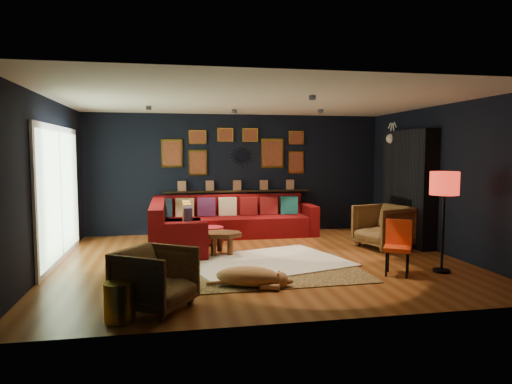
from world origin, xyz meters
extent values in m
plane|color=brown|center=(0.00, 0.00, 0.00)|extent=(6.50, 6.50, 0.00)
plane|color=black|center=(0.00, 2.75, 1.30)|extent=(6.50, 0.00, 6.50)
plane|color=black|center=(0.00, -2.75, 1.30)|extent=(6.50, 0.00, 6.50)
plane|color=black|center=(-3.25, 0.00, 1.30)|extent=(0.00, 5.50, 5.50)
plane|color=black|center=(3.25, 0.00, 1.30)|extent=(0.00, 5.50, 5.50)
plane|color=silver|center=(0.00, 0.00, 2.60)|extent=(6.50, 6.50, 0.00)
cube|color=#66060D|center=(-0.20, 2.25, 0.21)|extent=(3.20, 0.95, 0.42)
cube|color=#66060D|center=(-0.20, 2.60, 0.63)|extent=(3.20, 0.24, 0.46)
cube|color=#66060D|center=(1.50, 2.25, 0.32)|extent=(0.22, 0.95, 0.64)
cube|color=#66060D|center=(-1.32, 1.15, 0.21)|extent=(0.95, 2.20, 0.42)
cube|color=#66060D|center=(-1.68, 1.15, 0.63)|extent=(0.24, 2.20, 0.46)
cube|color=#66060D|center=(-1.32, 0.15, 0.32)|extent=(0.95, 0.22, 0.64)
cube|color=#244055|center=(-1.60, 2.40, 0.62)|extent=(0.38, 0.14, 0.38)
cube|color=#D4B57F|center=(-1.15, 2.40, 0.62)|extent=(0.38, 0.14, 0.38)
cube|color=#562659|center=(-0.70, 2.40, 0.62)|extent=(0.38, 0.14, 0.38)
cube|color=#F0E9B8|center=(-0.25, 2.40, 0.62)|extent=(0.38, 0.14, 0.38)
cube|color=maroon|center=(0.20, 2.40, 0.62)|extent=(0.38, 0.14, 0.38)
cube|color=maroon|center=(0.65, 2.40, 0.62)|extent=(0.38, 0.14, 0.38)
cube|color=#1B6E69|center=(1.10, 2.40, 0.62)|extent=(0.38, 0.14, 0.38)
cube|color=gold|center=(-1.15, 1.85, 0.62)|extent=(0.14, 0.38, 0.38)
cube|color=#A68723|center=(-1.15, 1.35, 0.62)|extent=(0.14, 0.38, 0.38)
cube|color=#322843|center=(-1.15, 0.85, 0.62)|extent=(0.14, 0.38, 0.38)
cube|color=black|center=(0.00, 2.68, 0.92)|extent=(3.20, 0.12, 0.04)
cube|color=gold|center=(-1.40, 2.72, 1.75)|extent=(0.45, 0.03, 0.60)
cube|color=#9B4826|center=(-1.40, 2.70, 1.75)|extent=(0.38, 0.01, 0.51)
cube|color=gold|center=(-0.85, 2.72, 1.55)|extent=(0.40, 0.03, 0.55)
cube|color=#9B4826|center=(-0.85, 2.70, 1.55)|extent=(0.34, 0.01, 0.47)
cube|color=gold|center=(-0.85, 2.72, 2.10)|extent=(0.38, 0.03, 0.30)
cube|color=#9B4826|center=(-0.85, 2.70, 2.10)|extent=(0.32, 0.01, 0.25)
cube|color=gold|center=(0.80, 2.72, 1.75)|extent=(0.50, 0.03, 0.65)
cube|color=#9B4826|center=(0.80, 2.70, 1.75)|extent=(0.42, 0.01, 0.55)
cube|color=gold|center=(1.35, 2.72, 1.55)|extent=(0.35, 0.03, 0.50)
cube|color=#9B4826|center=(1.35, 2.70, 1.55)|extent=(0.30, 0.01, 0.42)
cube|color=gold|center=(1.35, 2.72, 2.10)|extent=(0.35, 0.03, 0.30)
cube|color=#9B4826|center=(1.35, 2.70, 2.10)|extent=(0.30, 0.01, 0.25)
cube|color=gold|center=(-0.25, 2.72, 2.15)|extent=(0.35, 0.03, 0.30)
cube|color=#9B4826|center=(-0.25, 2.70, 2.15)|extent=(0.30, 0.01, 0.25)
cube|color=gold|center=(0.30, 2.72, 2.15)|extent=(0.35, 0.03, 0.30)
cube|color=#9B4826|center=(0.30, 2.70, 2.15)|extent=(0.30, 0.01, 0.25)
cylinder|color=silver|center=(0.10, 2.72, 1.70)|extent=(0.28, 0.03, 0.28)
cone|color=gold|center=(0.32, 2.72, 1.70)|extent=(0.03, 0.16, 0.03)
cone|color=gold|center=(0.30, 2.72, 1.78)|extent=(0.04, 0.16, 0.04)
cone|color=gold|center=(0.26, 2.72, 1.86)|extent=(0.04, 0.16, 0.04)
cone|color=gold|center=(0.18, 2.72, 1.90)|extent=(0.04, 0.16, 0.04)
cone|color=gold|center=(0.10, 2.72, 1.92)|extent=(0.03, 0.16, 0.03)
cone|color=gold|center=(0.02, 2.72, 1.90)|extent=(0.04, 0.16, 0.04)
cone|color=gold|center=(-0.06, 2.72, 1.86)|extent=(0.04, 0.16, 0.04)
cone|color=gold|center=(-0.10, 2.72, 1.78)|extent=(0.04, 0.16, 0.04)
cone|color=gold|center=(-0.12, 2.72, 1.70)|extent=(0.03, 0.16, 0.03)
cone|color=gold|center=(-0.10, 2.72, 1.62)|extent=(0.04, 0.16, 0.04)
cone|color=gold|center=(-0.06, 2.72, 1.54)|extent=(0.04, 0.16, 0.04)
cone|color=gold|center=(0.02, 2.72, 1.50)|extent=(0.04, 0.16, 0.04)
cone|color=gold|center=(0.10, 2.72, 1.48)|extent=(0.03, 0.16, 0.03)
cone|color=gold|center=(0.18, 2.72, 1.50)|extent=(0.04, 0.16, 0.04)
cone|color=gold|center=(0.26, 2.72, 1.54)|extent=(0.04, 0.16, 0.04)
cone|color=gold|center=(0.30, 2.72, 1.62)|extent=(0.04, 0.16, 0.04)
cube|color=black|center=(3.10, 0.90, 1.10)|extent=(0.30, 1.60, 2.20)
cube|color=black|center=(3.04, 0.90, 0.45)|extent=(0.20, 0.80, 0.90)
cone|color=white|center=(3.19, 1.40, 2.05)|extent=(0.35, 0.28, 0.28)
sphere|color=white|center=(2.97, 1.40, 2.05)|extent=(0.20, 0.20, 0.20)
cylinder|color=white|center=(2.99, 1.34, 2.22)|extent=(0.02, 0.10, 0.28)
cylinder|color=white|center=(2.99, 1.46, 2.22)|extent=(0.02, 0.10, 0.28)
cube|color=white|center=(-3.22, 0.60, 1.10)|extent=(0.04, 2.80, 2.20)
cube|color=#B3DAA7|center=(-3.20, 0.60, 1.10)|extent=(0.01, 2.60, 2.00)
cube|color=white|center=(-3.19, 0.60, 1.10)|extent=(0.02, 0.06, 2.00)
cylinder|color=black|center=(-1.80, 1.20, 2.56)|extent=(0.10, 0.10, 0.06)
cylinder|color=black|center=(-0.20, 1.60, 2.56)|extent=(0.10, 0.10, 0.06)
cylinder|color=black|center=(1.40, 1.20, 2.56)|extent=(0.10, 0.10, 0.06)
cylinder|color=black|center=(0.60, -0.80, 2.56)|extent=(0.10, 0.10, 0.06)
cube|color=silver|center=(0.05, -0.20, 0.02)|extent=(2.84, 2.40, 0.03)
cube|color=tan|center=(0.08, -0.70, 0.01)|extent=(2.64, 1.92, 0.01)
cylinder|color=#572E15|center=(-0.74, 0.36, 0.18)|extent=(0.09, 0.09, 0.30)
cylinder|color=#572E15|center=(-0.46, 0.36, 0.18)|extent=(0.09, 0.09, 0.30)
cylinder|color=#572E15|center=(-0.60, 0.69, 0.18)|extent=(0.09, 0.09, 0.30)
cylinder|color=maroon|center=(-0.67, 1.50, 0.19)|extent=(0.47, 0.47, 0.30)
imported|color=#B58045|center=(-1.62, -2.05, 0.38)|extent=(1.00, 1.01, 0.77)
imported|color=#B58045|center=(2.45, 0.60, 0.44)|extent=(1.00, 1.04, 0.87)
cylinder|color=gold|center=(-1.99, -2.35, 0.21)|extent=(0.33, 0.33, 0.41)
cylinder|color=black|center=(1.57, -1.28, 0.20)|extent=(0.03, 0.03, 0.39)
cylinder|color=black|center=(1.81, -1.43, 0.20)|extent=(0.03, 0.03, 0.39)
cylinder|color=black|center=(1.72, -1.04, 0.20)|extent=(0.03, 0.03, 0.39)
cylinder|color=black|center=(1.96, -1.19, 0.20)|extent=(0.03, 0.03, 0.39)
cube|color=red|center=(1.77, -1.23, 0.39)|extent=(0.51, 0.51, 0.06)
cube|color=red|center=(1.85, -1.10, 0.61)|extent=(0.34, 0.24, 0.37)
cylinder|color=black|center=(2.50, -1.20, 0.02)|extent=(0.25, 0.25, 0.04)
cylinder|color=black|center=(2.50, -1.20, 0.65)|extent=(0.04, 0.04, 1.21)
cylinder|color=red|center=(2.50, -1.20, 1.32)|extent=(0.41, 0.41, 0.34)
camera|label=1|loc=(-1.44, -7.22, 1.78)|focal=32.00mm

